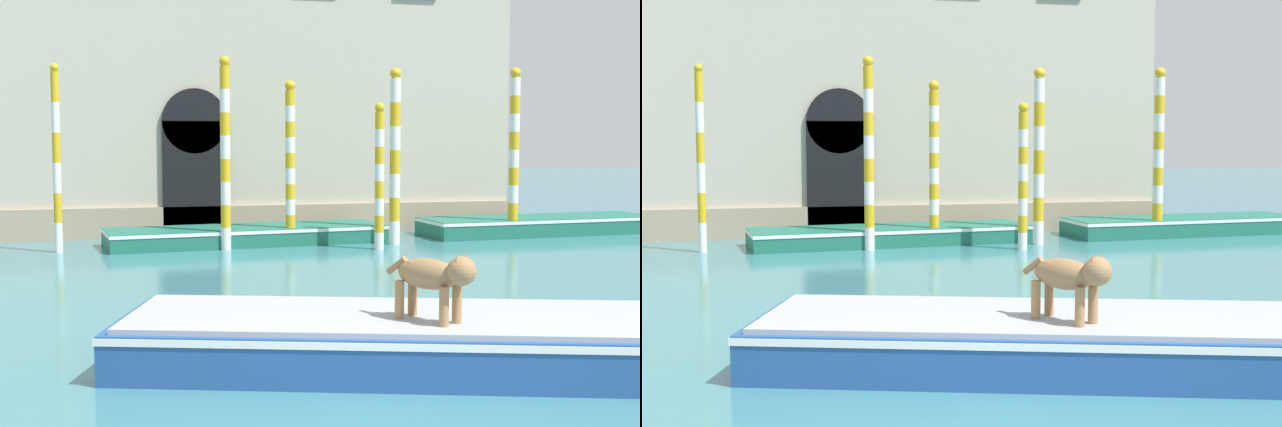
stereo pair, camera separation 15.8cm
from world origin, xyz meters
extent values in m
cube|color=tan|center=(2.12, 17.65, 0.41)|extent=(14.21, 0.16, 0.83)
cube|color=black|center=(0.23, 17.64, 1.54)|extent=(1.71, 0.14, 3.08)
cylinder|color=black|center=(0.23, 17.64, 3.08)|extent=(1.71, 0.14, 1.71)
cube|color=#234C8C|center=(1.79, 3.56, 0.28)|extent=(8.14, 4.58, 0.56)
cube|color=white|center=(1.79, 3.56, 0.50)|extent=(8.18, 4.62, 0.08)
cube|color=#9EA3A8|center=(1.79, 3.56, 0.59)|extent=(7.86, 4.33, 0.06)
cylinder|color=#997047|center=(1.65, 3.12, 0.84)|extent=(0.11, 0.11, 0.44)
cylinder|color=#997047|center=(1.45, 2.99, 0.84)|extent=(0.11, 0.11, 0.44)
cylinder|color=#997047|center=(1.32, 3.64, 0.84)|extent=(0.11, 0.11, 0.44)
cylinder|color=#997047|center=(1.11, 3.51, 0.84)|extent=(0.11, 0.11, 0.44)
ellipsoid|color=#997047|center=(1.38, 3.31, 1.16)|extent=(0.74, 0.88, 0.35)
ellipsoid|color=#AD7042|center=(1.32, 3.42, 1.25)|extent=(0.40, 0.43, 0.12)
sphere|color=#997047|center=(1.63, 2.94, 1.24)|extent=(0.33, 0.33, 0.33)
cone|color=#AD7042|center=(1.70, 2.99, 1.36)|extent=(0.10, 0.10, 0.13)
cone|color=#AD7042|center=(1.55, 2.89, 1.36)|extent=(0.10, 0.10, 0.13)
cylinder|color=#997047|center=(1.14, 3.69, 1.21)|extent=(0.22, 0.28, 0.23)
cube|color=#1E6651|center=(1.31, 15.83, 0.22)|extent=(7.07, 2.56, 0.44)
cube|color=white|center=(1.31, 15.83, 0.38)|extent=(7.10, 2.59, 0.08)
cube|color=#8C7251|center=(1.31, 15.83, 0.20)|extent=(3.93, 1.78, 0.40)
cube|color=#1E6651|center=(9.45, 16.20, 0.24)|extent=(6.65, 2.28, 0.48)
cube|color=white|center=(9.45, 16.20, 0.42)|extent=(6.68, 2.32, 0.08)
cube|color=#9EA3A8|center=(9.45, 16.20, 0.22)|extent=(3.68, 1.63, 0.43)
cylinder|color=white|center=(0.65, 14.80, 0.27)|extent=(0.23, 0.23, 0.54)
cylinder|color=gold|center=(0.65, 14.80, 0.81)|extent=(0.23, 0.23, 0.54)
cylinder|color=white|center=(0.65, 14.80, 1.35)|extent=(0.23, 0.23, 0.54)
cylinder|color=gold|center=(0.65, 14.80, 1.89)|extent=(0.23, 0.23, 0.54)
cylinder|color=white|center=(0.65, 14.80, 2.43)|extent=(0.23, 0.23, 0.54)
cylinder|color=gold|center=(0.65, 14.80, 2.97)|extent=(0.23, 0.23, 0.54)
cylinder|color=white|center=(0.65, 14.80, 3.51)|extent=(0.23, 0.23, 0.54)
cylinder|color=gold|center=(0.65, 14.80, 4.05)|extent=(0.23, 0.23, 0.54)
sphere|color=gold|center=(0.65, 14.80, 4.42)|extent=(0.24, 0.24, 0.24)
cylinder|color=white|center=(2.31, 15.29, 0.19)|extent=(0.24, 0.24, 0.38)
cylinder|color=gold|center=(2.31, 15.29, 0.57)|extent=(0.24, 0.24, 0.38)
cylinder|color=white|center=(2.31, 15.29, 0.95)|extent=(0.24, 0.24, 0.38)
cylinder|color=gold|center=(2.31, 15.29, 1.33)|extent=(0.24, 0.24, 0.38)
cylinder|color=white|center=(2.31, 15.29, 1.71)|extent=(0.24, 0.24, 0.38)
cylinder|color=gold|center=(2.31, 15.29, 2.09)|extent=(0.24, 0.24, 0.38)
cylinder|color=white|center=(2.31, 15.29, 2.47)|extent=(0.24, 0.24, 0.38)
cylinder|color=gold|center=(2.31, 15.29, 2.85)|extent=(0.24, 0.24, 0.38)
cylinder|color=white|center=(2.31, 15.29, 3.23)|extent=(0.24, 0.24, 0.38)
cylinder|color=gold|center=(2.31, 15.29, 3.61)|extent=(0.24, 0.24, 0.38)
sphere|color=gold|center=(2.31, 15.29, 3.91)|extent=(0.25, 0.25, 0.25)
cylinder|color=white|center=(-3.17, 15.26, 0.35)|extent=(0.18, 0.18, 0.69)
cylinder|color=gold|center=(-3.17, 15.26, 1.04)|extent=(0.18, 0.18, 0.69)
cylinder|color=white|center=(-3.17, 15.26, 1.73)|extent=(0.18, 0.18, 0.69)
cylinder|color=gold|center=(-3.17, 15.26, 2.42)|extent=(0.18, 0.18, 0.69)
cylinder|color=white|center=(-3.17, 15.26, 3.12)|extent=(0.18, 0.18, 0.69)
cylinder|color=gold|center=(-3.17, 15.26, 3.81)|extent=(0.18, 0.18, 0.69)
sphere|color=gold|center=(-3.17, 15.26, 4.24)|extent=(0.19, 0.19, 0.19)
cylinder|color=white|center=(8.31, 15.40, 0.23)|extent=(0.26, 0.26, 0.47)
cylinder|color=gold|center=(8.31, 15.40, 0.70)|extent=(0.26, 0.26, 0.47)
cylinder|color=white|center=(8.31, 15.40, 1.17)|extent=(0.26, 0.26, 0.47)
cylinder|color=gold|center=(8.31, 15.40, 1.63)|extent=(0.26, 0.26, 0.47)
cylinder|color=white|center=(8.31, 15.40, 2.10)|extent=(0.26, 0.26, 0.47)
cylinder|color=gold|center=(8.31, 15.40, 2.57)|extent=(0.26, 0.26, 0.47)
cylinder|color=white|center=(8.31, 15.40, 3.03)|extent=(0.26, 0.26, 0.47)
cylinder|color=gold|center=(8.31, 15.40, 3.50)|extent=(0.26, 0.26, 0.47)
cylinder|color=white|center=(8.31, 15.40, 3.97)|extent=(0.26, 0.26, 0.47)
sphere|color=gold|center=(8.31, 15.40, 4.32)|extent=(0.27, 0.27, 0.27)
cylinder|color=white|center=(4.87, 14.91, 0.29)|extent=(0.26, 0.26, 0.59)
cylinder|color=gold|center=(4.87, 14.91, 0.88)|extent=(0.26, 0.26, 0.59)
cylinder|color=white|center=(4.87, 14.91, 1.46)|extent=(0.26, 0.26, 0.59)
cylinder|color=gold|center=(4.87, 14.91, 2.05)|extent=(0.26, 0.26, 0.59)
cylinder|color=white|center=(4.87, 14.91, 2.64)|extent=(0.26, 0.26, 0.59)
cylinder|color=gold|center=(4.87, 14.91, 3.22)|extent=(0.26, 0.26, 0.59)
cylinder|color=white|center=(4.87, 14.91, 3.81)|extent=(0.26, 0.26, 0.59)
sphere|color=gold|center=(4.87, 14.91, 4.22)|extent=(0.27, 0.27, 0.27)
cylinder|color=white|center=(4.20, 14.04, 0.20)|extent=(0.22, 0.22, 0.41)
cylinder|color=gold|center=(4.20, 14.04, 0.61)|extent=(0.22, 0.22, 0.41)
cylinder|color=white|center=(4.20, 14.04, 1.02)|extent=(0.22, 0.22, 0.41)
cylinder|color=gold|center=(4.20, 14.04, 1.42)|extent=(0.22, 0.22, 0.41)
cylinder|color=white|center=(4.20, 14.04, 1.83)|extent=(0.22, 0.22, 0.41)
cylinder|color=gold|center=(4.20, 14.04, 2.24)|extent=(0.22, 0.22, 0.41)
cylinder|color=white|center=(4.20, 14.04, 2.65)|extent=(0.22, 0.22, 0.41)
cylinder|color=gold|center=(4.20, 14.04, 3.05)|extent=(0.22, 0.22, 0.41)
sphere|color=gold|center=(4.20, 14.04, 3.36)|extent=(0.23, 0.23, 0.23)
camera|label=1|loc=(-2.16, -6.03, 2.72)|focal=50.00mm
camera|label=2|loc=(-2.00, -6.07, 2.72)|focal=50.00mm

